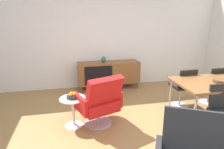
% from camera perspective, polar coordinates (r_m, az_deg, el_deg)
% --- Properties ---
extents(ground_plane, '(8.32, 8.32, 0.00)m').
position_cam_1_polar(ground_plane, '(3.19, 5.98, -18.77)').
color(ground_plane, '#9E7242').
extents(wall_back, '(6.80, 0.12, 2.80)m').
position_cam_1_polar(wall_back, '(5.14, -2.63, 11.82)').
color(wall_back, white).
rests_on(wall_back, ground_plane).
extents(sideboard, '(1.60, 0.45, 0.72)m').
position_cam_1_polar(sideboard, '(5.04, -1.01, 0.61)').
color(sideboard, brown).
rests_on(sideboard, ground_plane).
extents(vase_cobalt, '(0.12, 0.12, 0.16)m').
position_cam_1_polar(vase_cobalt, '(4.93, -2.49, 4.56)').
color(vase_cobalt, '#337266').
rests_on(vase_cobalt, sideboard).
extents(dining_table, '(1.60, 0.90, 0.74)m').
position_cam_1_polar(dining_table, '(3.96, 29.28, -2.28)').
color(dining_table, brown).
rests_on(dining_table, ground_plane).
extents(wooden_bowl_on_table, '(0.26, 0.26, 0.06)m').
position_cam_1_polar(wooden_bowl_on_table, '(3.86, 29.63, -1.67)').
color(wooden_bowl_on_table, brown).
rests_on(wooden_bowl_on_table, dining_table).
extents(dining_chair_back_left, '(0.41, 0.43, 0.86)m').
position_cam_1_polar(dining_chair_back_left, '(4.25, 20.41, -3.22)').
color(dining_chair_back_left, black).
rests_on(dining_chair_back_left, ground_plane).
extents(dining_chair_front_left, '(0.42, 0.45, 0.86)m').
position_cam_1_polar(dining_chair_front_left, '(3.44, 30.36, -9.30)').
color(dining_chair_front_left, black).
rests_on(dining_chair_front_left, ground_plane).
extents(dining_chair_back_right, '(0.41, 0.43, 0.86)m').
position_cam_1_polar(dining_chair_back_right, '(4.65, 27.74, -2.41)').
color(dining_chair_back_right, black).
rests_on(dining_chair_back_right, ground_plane).
extents(lounge_chair_red, '(0.85, 0.82, 0.95)m').
position_cam_1_polar(lounge_chair_red, '(3.32, -3.70, -7.80)').
color(lounge_chair_red, red).
rests_on(lounge_chair_red, ground_plane).
extents(side_table_round, '(0.44, 0.44, 0.52)m').
position_cam_1_polar(side_table_round, '(3.44, -11.50, -9.92)').
color(side_table_round, white).
rests_on(side_table_round, ground_plane).
extents(fruit_bowl, '(0.20, 0.20, 0.11)m').
position_cam_1_polar(fruit_bowl, '(3.34, -11.74, -6.26)').
color(fruit_bowl, '#262628').
rests_on(fruit_bowl, side_table_round).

